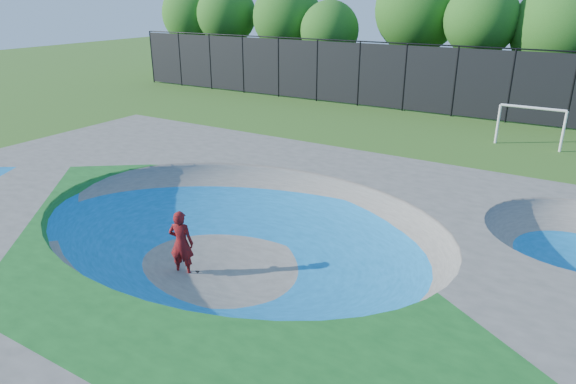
# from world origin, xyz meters

# --- Properties ---
(ground) EXTENTS (120.00, 120.00, 0.00)m
(ground) POSITION_xyz_m (0.00, 0.00, 0.00)
(ground) COLOR #305C19
(ground) RESTS_ON ground
(skate_deck) EXTENTS (22.00, 14.00, 1.50)m
(skate_deck) POSITION_xyz_m (0.00, 0.00, 0.75)
(skate_deck) COLOR gray
(skate_deck) RESTS_ON ground
(skater) EXTENTS (0.74, 0.60, 1.75)m
(skater) POSITION_xyz_m (-1.07, -0.94, 0.87)
(skater) COLOR red
(skater) RESTS_ON ground
(skateboard) EXTENTS (0.80, 0.50, 0.05)m
(skateboard) POSITION_xyz_m (-1.07, -0.94, 0.03)
(skateboard) COLOR black
(skateboard) RESTS_ON ground
(soccer_goal) EXTENTS (2.92, 0.12, 1.93)m
(soccer_goal) POSITION_xyz_m (4.76, 16.26, 1.33)
(soccer_goal) COLOR white
(soccer_goal) RESTS_ON ground
(fence) EXTENTS (48.09, 0.09, 4.04)m
(fence) POSITION_xyz_m (0.00, 21.00, 2.10)
(fence) COLOR black
(fence) RESTS_ON ground
(treeline) EXTENTS (52.99, 7.01, 8.69)m
(treeline) POSITION_xyz_m (-2.53, 25.95, 5.03)
(treeline) COLOR #4E3D27
(treeline) RESTS_ON ground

